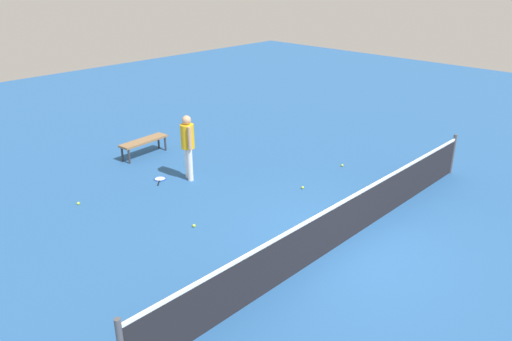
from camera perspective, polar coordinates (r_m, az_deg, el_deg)
The scene contains 9 objects.
ground_plane at distance 10.19m, azimuth 9.84°, elevation -8.18°, with size 40.00×40.00×0.00m, color #265693.
court_net at distance 9.94m, azimuth 10.03°, elevation -5.69°, with size 10.09×0.09×1.07m.
player_near_side at distance 12.65m, azimuth -7.84°, elevation 3.26°, with size 0.45×0.51×1.70m.
tennis_racket_near_player at distance 13.08m, azimuth -10.97°, elevation -0.98°, with size 0.53×0.54×0.03m.
tennis_ball_near_player at distance 10.66m, azimuth -7.13°, elevation -6.30°, with size 0.07×0.07×0.07m, color #C6E033.
tennis_ball_by_net at distance 13.86m, azimuth 9.86°, elevation 0.58°, with size 0.07×0.07×0.07m, color #C6E033.
tennis_ball_midcourt at distance 12.37m, azimuth 5.37°, elevation -1.96°, with size 0.07×0.07×0.07m, color #C6E033.
tennis_ball_baseline at distance 12.23m, azimuth -19.71°, elevation -3.58°, with size 0.07×0.07×0.07m, color #C6E033.
courtside_bench at distance 14.68m, azimuth -12.75°, elevation 3.21°, with size 1.53×0.54×0.48m.
Camera 1 is at (7.41, 4.71, 5.16)m, focal length 34.86 mm.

